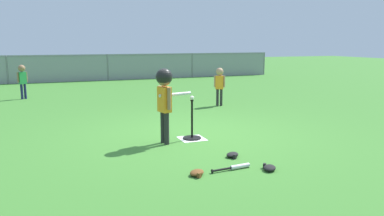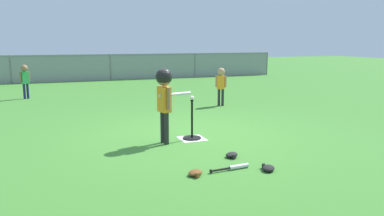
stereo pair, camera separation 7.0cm
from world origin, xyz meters
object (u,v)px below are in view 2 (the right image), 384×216
object	(u,v)px
batter_child	(164,90)
fielder_deep_left	(25,77)
baseball_on_tee	(192,98)
batting_tee	(192,133)
fielder_near_left	(221,82)
glove_near_bats	(195,173)
glove_tossed_aside	(268,168)
glove_by_plate	(232,155)
spare_bat_silver	(235,167)

from	to	relation	value
batter_child	fielder_deep_left	xyz separation A→B (m)	(-2.51, 6.19, -0.24)
baseball_on_tee	batter_child	distance (m)	0.57
batting_tee	fielder_near_left	xyz separation A→B (m)	(1.90, 2.91, 0.54)
batting_tee	baseball_on_tee	world-z (taller)	baseball_on_tee
batting_tee	baseball_on_tee	xyz separation A→B (m)	(0.00, 0.00, 0.62)
glove_near_bats	glove_tossed_aside	bearing A→B (deg)	-10.04
baseball_on_tee	fielder_near_left	xyz separation A→B (m)	(1.90, 2.91, -0.08)
glove_by_plate	glove_tossed_aside	size ratio (longest dim) A/B	1.00
spare_bat_silver	glove_by_plate	world-z (taller)	glove_by_plate
batter_child	glove_by_plate	distance (m)	1.55
batting_tee	glove_by_plate	world-z (taller)	batting_tee
fielder_deep_left	glove_by_plate	size ratio (longest dim) A/B	3.73
baseball_on_tee	spare_bat_silver	distance (m)	1.82
glove_near_bats	batting_tee	bearing A→B (deg)	70.95
spare_bat_silver	glove_by_plate	distance (m)	0.53
fielder_near_left	spare_bat_silver	bearing A→B (deg)	-112.68
baseball_on_tee	spare_bat_silver	size ratio (longest dim) A/B	0.13
glove_near_bats	batter_child	bearing A→B (deg)	87.77
fielder_deep_left	fielder_near_left	size ratio (longest dim) A/B	1.01
batting_tee	glove_tossed_aside	size ratio (longest dim) A/B	2.54
fielder_deep_left	spare_bat_silver	distance (m)	8.35
fielder_deep_left	fielder_near_left	xyz separation A→B (m)	(4.94, -3.16, -0.00)
baseball_on_tee	glove_by_plate	xyz separation A→B (m)	(0.18, -1.19, -0.69)
baseball_on_tee	glove_near_bats	world-z (taller)	baseball_on_tee
batting_tee	fielder_near_left	world-z (taller)	fielder_near_left
glove_near_bats	glove_tossed_aside	xyz separation A→B (m)	(0.97, -0.17, 0.00)
batting_tee	fielder_near_left	bearing A→B (deg)	56.83
fielder_near_left	glove_by_plate	bearing A→B (deg)	-112.73
spare_bat_silver	fielder_deep_left	bearing A→B (deg)	111.31
glove_by_plate	baseball_on_tee	bearing A→B (deg)	98.78
glove_near_bats	baseball_on_tee	bearing A→B (deg)	70.95
baseball_on_tee	glove_by_plate	distance (m)	1.39
fielder_near_left	glove_by_plate	world-z (taller)	fielder_near_left
baseball_on_tee	batter_child	bearing A→B (deg)	-166.98
fielder_deep_left	glove_tossed_aside	xyz separation A→B (m)	(3.42, -7.95, -0.62)
batting_tee	batter_child	size ratio (longest dim) A/B	0.55
baseball_on_tee	glove_tossed_aside	world-z (taller)	baseball_on_tee
batter_child	fielder_near_left	size ratio (longest dim) A/B	1.25
batting_tee	baseball_on_tee	bearing A→B (deg)	0.00
batting_tee	spare_bat_silver	xyz separation A→B (m)	(-0.02, -1.68, -0.08)
fielder_near_left	glove_by_plate	size ratio (longest dim) A/B	3.71
baseball_on_tee	batter_child	size ratio (longest dim) A/B	0.06
batter_child	glove_tossed_aside	world-z (taller)	batter_child
fielder_near_left	glove_tossed_aside	size ratio (longest dim) A/B	3.71
baseball_on_tee	spare_bat_silver	world-z (taller)	baseball_on_tee
batter_child	spare_bat_silver	xyz separation A→B (m)	(0.51, -1.56, -0.87)
glove_by_plate	glove_tossed_aside	xyz separation A→B (m)	(0.19, -0.68, 0.00)
glove_by_plate	spare_bat_silver	bearing A→B (deg)	-112.26
spare_bat_silver	glove_tossed_aside	xyz separation A→B (m)	(0.39, -0.20, 0.01)
fielder_near_left	glove_near_bats	xyz separation A→B (m)	(-2.49, -4.62, -0.61)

